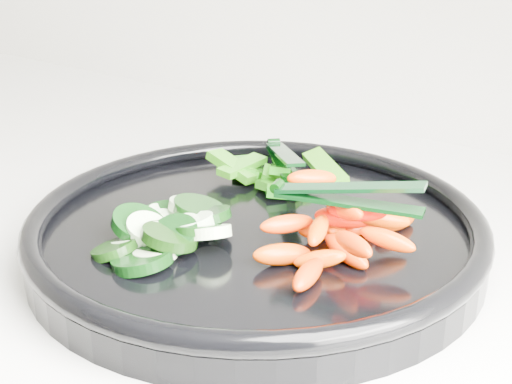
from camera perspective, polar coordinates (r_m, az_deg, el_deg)
The scene contains 6 objects.
veggie_tray at distance 0.59m, azimuth -0.00°, elevation -3.13°, with size 0.40×0.40×0.04m.
cucumber_pile at distance 0.57m, azimuth -7.29°, elevation -2.82°, with size 0.12×0.14×0.04m.
carrot_pile at distance 0.54m, azimuth 6.68°, elevation -2.86°, with size 0.13×0.16×0.05m.
pepper_pile at distance 0.67m, azimuth 1.76°, elevation 1.35°, with size 0.13×0.10×0.04m.
tong_carrot at distance 0.52m, azimuth 7.01°, elevation -0.18°, with size 0.11×0.05×0.02m.
tong_pepper at distance 0.66m, azimuth 2.20°, elevation 2.70°, with size 0.09×0.09×0.02m.
Camera 1 is at (0.73, 1.21, 1.20)m, focal length 50.00 mm.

